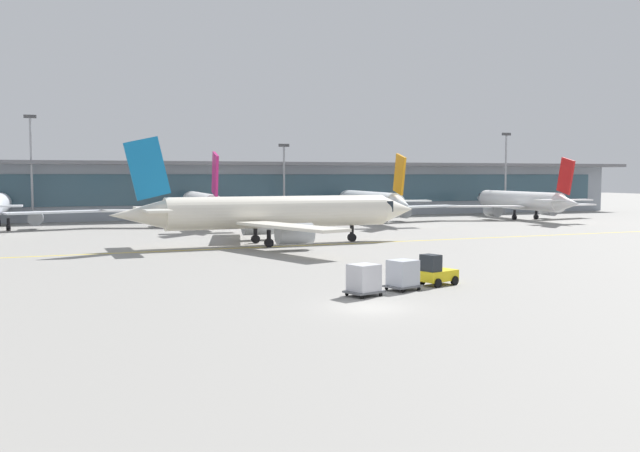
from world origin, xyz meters
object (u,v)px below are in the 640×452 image
gate_airplane_3 (370,202)px  gate_airplane_4 (521,201)px  apron_light_mast_3 (506,170)px  cargo_dolly_lead (403,274)px  apron_light_mast_2 (284,177)px  cargo_dolly_trailing (364,279)px  apron_light_mast_1 (31,165)px  taxiing_regional_jet (276,213)px  baggage_tug (436,272)px  gate_airplane_2 (202,204)px

gate_airplane_3 → gate_airplane_4: bearing=-90.5°
gate_airplane_3 → apron_light_mast_3: (32.41, 10.35, 5.18)m
apron_light_mast_3 → cargo_dolly_lead: bearing=-129.0°
gate_airplane_4 → apron_light_mast_2: bearing=72.4°
cargo_dolly_trailing → gate_airplane_4: bearing=28.5°
gate_airplane_3 → apron_light_mast_3: apron_light_mast_3 is taller
apron_light_mast_1 → apron_light_mast_2: (39.29, -1.19, -1.91)m
cargo_dolly_trailing → apron_light_mast_1: bearing=86.9°
taxiing_regional_jet → apron_light_mast_3: (56.77, 40.14, 4.95)m
taxiing_regional_jet → apron_light_mast_3: 69.70m
apron_light_mast_1 → gate_airplane_4: bearing=-11.7°
baggage_tug → cargo_dolly_lead: baggage_tug is taller
gate_airplane_4 → apron_light_mast_1: apron_light_mast_1 is taller
gate_airplane_2 → baggage_tug: size_ratio=10.77×
gate_airplane_2 → cargo_dolly_lead: 61.72m
gate_airplane_2 → gate_airplane_3: 26.43m
cargo_dolly_lead → cargo_dolly_trailing: bearing=180.0°
apron_light_mast_2 → apron_light_mast_3: 42.84m
apron_light_mast_1 → taxiing_regional_jet: bearing=-59.5°
gate_airplane_2 → apron_light_mast_2: bearing=-52.2°
gate_airplane_3 → taxiing_regional_jet: taxiing_regional_jet is taller
baggage_tug → gate_airplane_3: bearing=50.8°
gate_airplane_4 → apron_light_mast_1: bearing=82.2°
cargo_dolly_trailing → apron_light_mast_2: bearing=57.5°
taxiing_regional_jet → cargo_dolly_trailing: bearing=-99.6°
gate_airplane_2 → cargo_dolly_trailing: 62.83m
gate_airplane_2 → baggage_tug: 60.84m
taxiing_regional_jet → cargo_dolly_trailing: size_ratio=13.43×
apron_light_mast_2 → cargo_dolly_trailing: bearing=-103.7°
taxiing_regional_jet → cargo_dolly_lead: (-0.89, -31.14, -2.29)m
apron_light_mast_3 → gate_airplane_3: bearing=-162.3°
gate_airplane_4 → cargo_dolly_trailing: (-54.97, -59.55, -1.96)m
gate_airplane_2 → gate_airplane_3: (26.42, -0.75, 0.00)m
gate_airplane_2 → apron_light_mast_3: (58.83, 9.60, 5.18)m
apron_light_mast_1 → cargo_dolly_lead: bearing=-71.8°
baggage_tug → cargo_dolly_lead: 3.16m
gate_airplane_3 → apron_light_mast_1: (-49.66, 13.24, 5.75)m
gate_airplane_3 → gate_airplane_4: (26.54, -2.47, -0.10)m
gate_airplane_2 → apron_light_mast_3: apron_light_mast_3 is taller
taxiing_regional_jet → cargo_dolly_trailing: (-4.08, -32.23, -2.29)m
baggage_tug → apron_light_mast_2: bearing=61.8°
gate_airplane_3 → apron_light_mast_1: size_ratio=1.92×
gate_airplane_3 → gate_airplane_4: 26.65m
cargo_dolly_trailing → apron_light_mast_2: apron_light_mast_2 is taller
gate_airplane_3 → cargo_dolly_lead: 65.98m
gate_airplane_2 → cargo_dolly_lead: bearing=-176.3°
taxiing_regional_jet → cargo_dolly_trailing: 32.57m
gate_airplane_3 → apron_light_mast_2: 16.36m
cargo_dolly_lead → apron_light_mast_2: size_ratio=0.20×
taxiing_regional_jet → gate_airplane_4: bearing=25.8°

